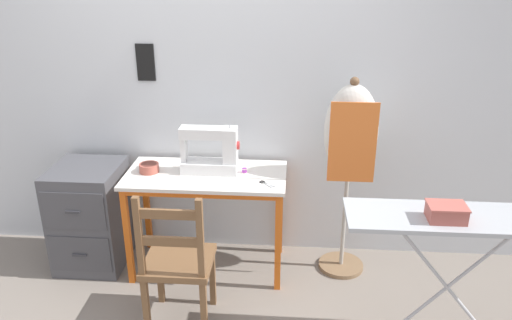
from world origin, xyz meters
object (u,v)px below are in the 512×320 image
at_px(sewing_machine, 213,152).
at_px(wooden_chair, 177,263).
at_px(scissors, 265,183).
at_px(filing_cabinet, 91,216).
at_px(fabric_bowl, 149,168).
at_px(ironing_board, 458,224).
at_px(thread_spool_near_machine, 244,171).
at_px(dress_form, 350,140).
at_px(storage_box, 446,212).

height_order(sewing_machine, wooden_chair, sewing_machine).
distance_m(scissors, filing_cabinet, 1.32).
xyz_separation_m(fabric_bowl, ironing_board, (1.83, -0.72, 0.04)).
height_order(wooden_chair, filing_cabinet, wooden_chair).
bearing_deg(filing_cabinet, sewing_machine, 1.36).
distance_m(sewing_machine, wooden_chair, 0.80).
bearing_deg(wooden_chair, thread_spool_near_machine, 62.62).
bearing_deg(wooden_chair, fabric_bowl, 117.03).
relative_size(sewing_machine, scissors, 3.47).
distance_m(wooden_chair, dress_form, 1.35).
bearing_deg(wooden_chair, storage_box, -5.96).
bearing_deg(dress_form, wooden_chair, -147.14).
relative_size(scissors, ironing_board, 0.10).
height_order(scissors, filing_cabinet, filing_cabinet).
xyz_separation_m(sewing_machine, fabric_bowl, (-0.44, -0.03, -0.12)).
distance_m(scissors, wooden_chair, 0.75).
xyz_separation_m(thread_spool_near_machine, dress_form, (0.70, 0.02, 0.23)).
bearing_deg(thread_spool_near_machine, sewing_machine, -178.43).
bearing_deg(scissors, thread_spool_near_machine, 132.35).
distance_m(thread_spool_near_machine, wooden_chair, 0.80).
bearing_deg(fabric_bowl, filing_cabinet, 179.03).
height_order(fabric_bowl, ironing_board, ironing_board).
distance_m(thread_spool_near_machine, ironing_board, 1.40).
distance_m(sewing_machine, storage_box, 1.53).
bearing_deg(storage_box, filing_cabinet, 160.78).
height_order(sewing_machine, thread_spool_near_machine, sewing_machine).
bearing_deg(ironing_board, fabric_bowl, 158.68).
xyz_separation_m(sewing_machine, filing_cabinet, (-0.90, -0.02, -0.51)).
xyz_separation_m(fabric_bowl, dress_form, (1.34, 0.05, 0.22)).
height_order(sewing_machine, dress_form, dress_form).
height_order(scissors, thread_spool_near_machine, thread_spool_near_machine).
bearing_deg(filing_cabinet, storage_box, -19.22).
height_order(sewing_machine, storage_box, sewing_machine).
relative_size(dress_form, storage_box, 7.28).
bearing_deg(dress_form, fabric_bowl, -177.68).
distance_m(wooden_chair, filing_cabinet, 0.99).
bearing_deg(filing_cabinet, fabric_bowl, -0.97).
distance_m(sewing_machine, filing_cabinet, 1.03).
xyz_separation_m(thread_spool_near_machine, storage_box, (1.10, -0.80, 0.15)).
bearing_deg(scissors, storage_box, -33.62).
bearing_deg(fabric_bowl, wooden_chair, -62.97).
bearing_deg(storage_box, ironing_board, 28.75).
relative_size(wooden_chair, ironing_board, 0.79).
relative_size(wooden_chair, filing_cabinet, 1.22).
bearing_deg(sewing_machine, wooden_chair, -100.98).
bearing_deg(sewing_machine, filing_cabinet, -178.64).
xyz_separation_m(filing_cabinet, storage_box, (2.21, -0.77, 0.53)).
distance_m(scissors, dress_form, 0.63).
distance_m(sewing_machine, ironing_board, 1.58).
relative_size(thread_spool_near_machine, ironing_board, 0.04).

